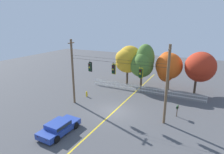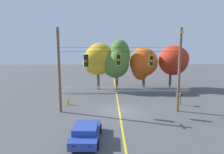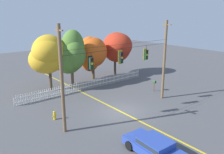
{
  "view_description": "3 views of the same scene",
  "coord_description": "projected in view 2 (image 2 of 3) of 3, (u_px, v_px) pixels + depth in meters",
  "views": [
    {
      "loc": [
        8.78,
        -17.89,
        10.02
      ],
      "look_at": [
        -0.28,
        0.01,
        4.14
      ],
      "focal_mm": 30.29,
      "sensor_mm": 36.0,
      "label": 1
    },
    {
      "loc": [
        -1.15,
        -21.19,
        7.1
      ],
      "look_at": [
        -0.71,
        0.34,
        3.37
      ],
      "focal_mm": 36.31,
      "sensor_mm": 36.0,
      "label": 2
    },
    {
      "loc": [
        -12.7,
        -14.55,
        8.78
      ],
      "look_at": [
        -0.76,
        0.42,
        3.36
      ],
      "focal_mm": 36.79,
      "sensor_mm": 36.0,
      "label": 3
    }
  ],
  "objects": [
    {
      "name": "ground",
      "position": [
        119.0,
        111.0,
        22.11
      ],
      "size": [
        80.0,
        80.0,
        0.0
      ],
      "primitive_type": "plane",
      "color": "#4C4C4F"
    },
    {
      "name": "autumn_maple_mid",
      "position": [
        118.0,
        61.0,
        30.71
      ],
      "size": [
        3.84,
        3.61,
        6.87
      ],
      "color": "brown",
      "rests_on": "ground"
    },
    {
      "name": "traffic_signal_eastbound_side",
      "position": [
        118.0,
        60.0,
        21.25
      ],
      "size": [
        0.43,
        0.38,
        1.37
      ],
      "color": "black"
    },
    {
      "name": "autumn_maple_far_west",
      "position": [
        174.0,
        60.0,
        31.87
      ],
      "size": [
        4.15,
        4.31,
        6.08
      ],
      "color": "#473828",
      "rests_on": "ground"
    },
    {
      "name": "white_picket_fence",
      "position": [
        125.0,
        89.0,
        29.37
      ],
      "size": [
        16.84,
        0.06,
        1.06
      ],
      "color": "white",
      "rests_on": "ground"
    },
    {
      "name": "parked_car",
      "position": [
        86.0,
        132.0,
        15.81
      ],
      "size": [
        2.12,
        4.2,
        1.15
      ],
      "color": "#28429E",
      "rests_on": "ground"
    },
    {
      "name": "traffic_signal_westbound_side",
      "position": [
        151.0,
        61.0,
        21.33
      ],
      "size": [
        0.43,
        0.38,
        1.42
      ],
      "color": "black"
    },
    {
      "name": "roadside_mailbox",
      "position": [
        181.0,
        95.0,
        24.06
      ],
      "size": [
        0.25,
        0.44,
        1.31
      ],
      "color": "brown",
      "rests_on": "ground"
    },
    {
      "name": "signal_support_span",
      "position": [
        120.0,
        70.0,
        21.4
      ],
      "size": [
        11.65,
        1.1,
        8.07
      ],
      "color": "brown",
      "rests_on": "ground"
    },
    {
      "name": "fire_hydrant",
      "position": [
        68.0,
        101.0,
        24.27
      ],
      "size": [
        0.38,
        0.22,
        0.78
      ],
      "color": "gold",
      "rests_on": "ground"
    },
    {
      "name": "autumn_oak_far_east",
      "position": [
        142.0,
        63.0,
        31.86
      ],
      "size": [
        3.94,
        3.21,
        5.79
      ],
      "color": "brown",
      "rests_on": "ground"
    },
    {
      "name": "autumn_maple_near_fence",
      "position": [
        98.0,
        60.0,
        31.22
      ],
      "size": [
        4.3,
        3.99,
        6.4
      ],
      "color": "#473828",
      "rests_on": "ground"
    },
    {
      "name": "traffic_signal_northbound_primary",
      "position": [
        86.0,
        61.0,
        21.2
      ],
      "size": [
        0.43,
        0.38,
        1.44
      ],
      "color": "black"
    },
    {
      "name": "lane_centerline_stripe",
      "position": [
        119.0,
        111.0,
        22.11
      ],
      "size": [
        0.16,
        36.0,
        0.01
      ],
      "primitive_type": "cube",
      "color": "gold",
      "rests_on": "ground"
    }
  ]
}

